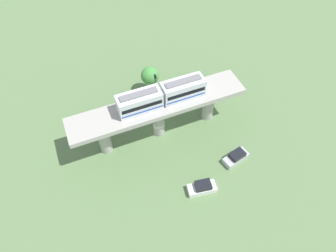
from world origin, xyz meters
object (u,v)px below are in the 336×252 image
at_px(train, 162,95).
at_px(tree_near_viaduct, 150,76).
at_px(parked_car_silver, 236,157).
at_px(parked_car_white, 202,188).
at_px(signal_post, 156,95).

distance_m(train, tree_near_viaduct, 10.82).
height_order(train, parked_car_silver, train).
bearing_deg(parked_car_white, signal_post, -166.74).
height_order(parked_car_silver, parked_car_white, same).
distance_m(parked_car_silver, parked_car_white, 7.77).
relative_size(train, tree_near_viaduct, 2.40).
height_order(parked_car_white, tree_near_viaduct, tree_near_viaduct).
bearing_deg(signal_post, tree_near_viaduct, 169.14).
relative_size(parked_car_white, tree_near_viaduct, 0.79).
height_order(parked_car_white, signal_post, signal_post).
bearing_deg(parked_car_white, parked_car_silver, 119.89).
bearing_deg(train, tree_near_viaduct, 171.09).
relative_size(parked_car_white, signal_post, 0.45).
bearing_deg(tree_near_viaduct, parked_car_white, -0.56).
bearing_deg(parked_car_white, train, -164.35).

